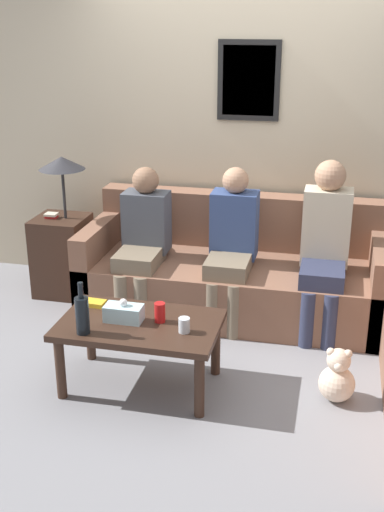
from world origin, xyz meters
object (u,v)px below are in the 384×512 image
at_px(couch_main, 235,273).
at_px(coffee_table, 140,331).
at_px(teddy_bear, 337,378).
at_px(wine_bottle, 82,314).
at_px(person_right, 325,242).
at_px(person_left, 143,237).
at_px(person_middle, 232,242).
at_px(drinking_glass, 184,325).

height_order(couch_main, coffee_table, couch_main).
bearing_deg(coffee_table, teddy_bear, 5.16).
relative_size(wine_bottle, person_right, 0.26).
distance_m(couch_main, person_left, 0.77).
distance_m(wine_bottle, person_middle, 1.44).
height_order(coffee_table, wine_bottle, wine_bottle).
height_order(couch_main, wine_bottle, couch_main).
height_order(coffee_table, person_middle, person_middle).
bearing_deg(drinking_glass, wine_bottle, -165.67).
distance_m(person_right, teddy_bear, 1.11).
height_order(coffee_table, person_left, person_left).
distance_m(wine_bottle, drinking_glass, 0.59).
xyz_separation_m(coffee_table, wine_bottle, (-0.27, -0.21, 0.18)).
bearing_deg(wine_bottle, person_middle, 63.07).
distance_m(drinking_glass, person_left, 1.27).
distance_m(couch_main, person_right, 0.78).
bearing_deg(wine_bottle, couch_main, 66.01).
bearing_deg(drinking_glass, person_left, 118.15).
xyz_separation_m(person_left, person_right, (1.35, 0.03, 0.06)).
xyz_separation_m(drinking_glass, person_middle, (0.08, 1.14, 0.13)).
relative_size(coffee_table, wine_bottle, 3.04).
relative_size(couch_main, coffee_table, 2.35).
height_order(coffee_table, drinking_glass, drinking_glass).
xyz_separation_m(couch_main, person_middle, (0.00, -0.18, 0.32)).
relative_size(couch_main, person_middle, 2.00).
height_order(person_middle, teddy_bear, person_middle).
bearing_deg(coffee_table, person_left, 106.02).
xyz_separation_m(wine_bottle, teddy_bear, (1.46, 0.32, -0.41)).
height_order(person_left, teddy_bear, person_left).
relative_size(person_middle, person_right, 0.93).
bearing_deg(wine_bottle, coffee_table, 37.39).
distance_m(person_middle, teddy_bear, 1.34).
relative_size(couch_main, person_left, 2.05).
bearing_deg(teddy_bear, couch_main, 125.51).
distance_m(wine_bottle, person_left, 1.26).
bearing_deg(teddy_bear, person_middle, 130.09).
height_order(person_left, person_right, person_right).
bearing_deg(person_right, person_left, -178.52).
relative_size(coffee_table, drinking_glass, 10.81).
height_order(wine_bottle, person_right, person_right).
bearing_deg(wine_bottle, person_left, 91.21).
bearing_deg(teddy_bear, person_left, 147.72).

